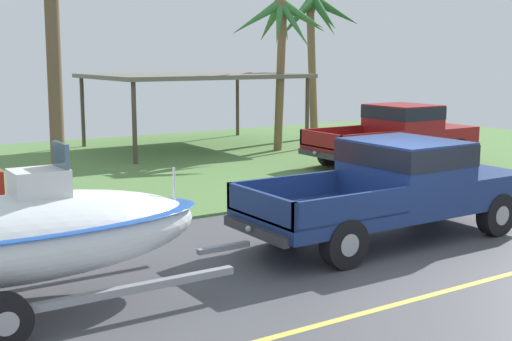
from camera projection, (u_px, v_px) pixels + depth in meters
The scene contains 7 objects.
ground at pixel (171, 180), 18.38m from camera, with size 36.00×22.00×0.11m.
pickup_truck_towing at pixel (402, 183), 12.35m from camera, with size 5.81×2.02×1.80m.
boat_on_trailer at pixel (21, 237), 8.74m from camera, with size 6.15×2.33×2.19m.
parked_pickup_background at pixel (401, 131), 20.68m from camera, with size 5.82×1.97×1.84m.
carport_awning at pixel (193, 77), 23.96m from camera, with size 7.03×5.27×2.68m.
palm_tree_near_right at pixel (314, 24), 26.49m from camera, with size 3.22×3.48×5.74m.
palm_tree_mid at pixel (282, 30), 22.92m from camera, with size 3.88×3.21×5.28m.
Camera 1 is at (-7.81, -8.08, 3.31)m, focal length 47.52 mm.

